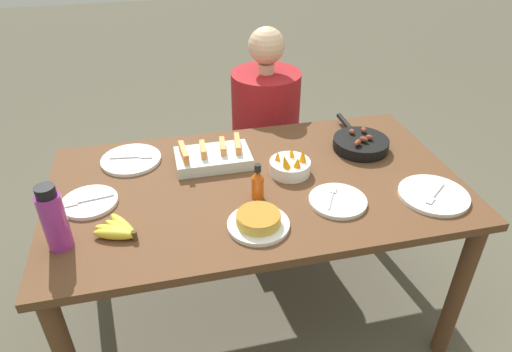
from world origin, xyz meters
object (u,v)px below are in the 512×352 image
object	(u,v)px
frittata_plate_center	(258,221)
melon_tray	(213,157)
empty_plate_far_left	(89,203)
empty_plate_mid_edge	(131,160)
empty_plate_near_front	(338,201)
hot_sauce_bottle	(258,184)
person_figure	(265,150)
fruit_bowl_mango	(290,166)
banana_bunch	(119,230)
skillet	(360,143)
water_bottle	(54,219)
empty_plate_far_right	(434,195)

from	to	relation	value
frittata_plate_center	melon_tray	bearing A→B (deg)	101.59
empty_plate_far_left	empty_plate_mid_edge	xyz separation A→B (m)	(0.16, 0.29, -0.00)
empty_plate_near_front	empty_plate_mid_edge	world-z (taller)	same
hot_sauce_bottle	melon_tray	bearing A→B (deg)	114.45
empty_plate_far_left	person_figure	world-z (taller)	person_figure
empty_plate_far_left	hot_sauce_bottle	world-z (taller)	hot_sauce_bottle
fruit_bowl_mango	person_figure	size ratio (longest dim) A/B	0.14
banana_bunch	empty_plate_near_front	xyz separation A→B (m)	(0.81, 0.00, -0.01)
melon_tray	empty_plate_far_left	distance (m)	0.54
empty_plate_near_front	hot_sauce_bottle	world-z (taller)	hot_sauce_bottle
banana_bunch	person_figure	size ratio (longest dim) A/B	0.14
frittata_plate_center	empty_plate_near_front	size ratio (longest dim) A/B	1.01
skillet	empty_plate_far_left	distance (m)	1.19
empty_plate_far_left	water_bottle	bearing A→B (deg)	-108.74
melon_tray	empty_plate_far_right	bearing A→B (deg)	-28.78
banana_bunch	frittata_plate_center	distance (m)	0.49
melon_tray	empty_plate_far_right	size ratio (longest dim) A/B	1.19
frittata_plate_center	empty_plate_far_right	bearing A→B (deg)	1.71
banana_bunch	empty_plate_near_front	bearing A→B (deg)	0.08
empty_plate_far_left	fruit_bowl_mango	xyz separation A→B (m)	(0.81, 0.04, 0.03)
frittata_plate_center	water_bottle	size ratio (longest dim) A/B	0.92
empty_plate_far_right	melon_tray	bearing A→B (deg)	151.22
banana_bunch	skillet	world-z (taller)	skillet
banana_bunch	frittata_plate_center	size ratio (longest dim) A/B	0.75
hot_sauce_bottle	empty_plate_near_front	bearing A→B (deg)	-19.19
empty_plate_near_front	fruit_bowl_mango	size ratio (longest dim) A/B	1.29
banana_bunch	water_bottle	size ratio (longest dim) A/B	0.69
banana_bunch	hot_sauce_bottle	size ratio (longest dim) A/B	1.12
water_bottle	frittata_plate_center	bearing A→B (deg)	-4.32
frittata_plate_center	empty_plate_mid_edge	bearing A→B (deg)	128.37
empty_plate_far_right	water_bottle	size ratio (longest dim) A/B	1.11
melon_tray	skillet	size ratio (longest dim) A/B	0.79
empty_plate_far_left	person_figure	bearing A→B (deg)	39.90
frittata_plate_center	banana_bunch	bearing A→B (deg)	171.93
frittata_plate_center	empty_plate_far_right	size ratio (longest dim) A/B	0.83
water_bottle	empty_plate_near_front	bearing A→B (deg)	1.09
banana_bunch	fruit_bowl_mango	distance (m)	0.73
empty_plate_far_right	empty_plate_mid_edge	bearing A→B (deg)	154.95
fruit_bowl_mango	person_figure	bearing A→B (deg)	84.36
melon_tray	empty_plate_far_left	xyz separation A→B (m)	(-0.50, -0.19, -0.02)
banana_bunch	person_figure	distance (m)	1.24
skillet	frittata_plate_center	distance (m)	0.73
skillet	frittata_plate_center	bearing A→B (deg)	127.82
person_figure	fruit_bowl_mango	bearing A→B (deg)	-95.64
fruit_bowl_mango	hot_sauce_bottle	distance (m)	0.22
banana_bunch	water_bottle	bearing A→B (deg)	-174.58
empty_plate_near_front	person_figure	bearing A→B (deg)	93.09
person_figure	melon_tray	bearing A→B (deg)	-124.52
melon_tray	person_figure	bearing A→B (deg)	55.48
empty_plate_far_right	water_bottle	bearing A→B (deg)	178.77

